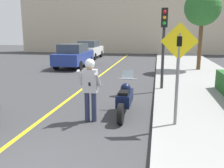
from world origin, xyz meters
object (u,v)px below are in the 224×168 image
(motorcycle, at_px, (125,99))
(street_tree, at_px, (203,8))
(person_biker, at_px, (90,83))
(parked_car_blue, at_px, (74,55))
(traffic_light, at_px, (164,33))
(crossing_sign, at_px, (178,65))
(parked_car_white, at_px, (89,49))

(motorcycle, relative_size, street_tree, 0.48)
(person_biker, distance_m, parked_car_blue, 11.12)
(traffic_light, bearing_deg, crossing_sign, -86.03)
(traffic_light, relative_size, street_tree, 0.67)
(motorcycle, distance_m, crossing_sign, 2.15)
(traffic_light, bearing_deg, person_biker, -116.96)
(motorcycle, bearing_deg, crossing_sign, -35.21)
(traffic_light, bearing_deg, parked_car_blue, 133.64)
(person_biker, relative_size, traffic_light, 0.55)
(parked_car_blue, distance_m, parked_car_white, 6.26)
(crossing_sign, xyz_separation_m, street_tree, (2.07, 10.16, 2.20))
(parked_car_blue, bearing_deg, person_biker, -68.74)
(person_biker, height_order, parked_car_white, person_biker)
(person_biker, xyz_separation_m, crossing_sign, (2.33, -0.23, 0.60))
(parked_car_white, bearing_deg, person_biker, -74.45)
(crossing_sign, distance_m, traffic_light, 4.30)
(traffic_light, relative_size, parked_car_blue, 0.78)
(motorcycle, xyz_separation_m, street_tree, (3.52, 9.14, 3.41))
(traffic_light, bearing_deg, street_tree, 68.30)
(person_biker, distance_m, parked_car_white, 17.22)
(motorcycle, bearing_deg, person_biker, -137.82)
(parked_car_blue, bearing_deg, traffic_light, -46.36)
(crossing_sign, relative_size, parked_car_blue, 0.62)
(parked_car_blue, relative_size, parked_car_white, 1.00)
(street_tree, bearing_deg, crossing_sign, -101.51)
(motorcycle, xyz_separation_m, crossing_sign, (1.45, -1.02, 1.21))
(crossing_sign, xyz_separation_m, parked_car_white, (-6.95, 16.82, -0.85))
(traffic_light, height_order, parked_car_white, traffic_light)
(crossing_sign, height_order, street_tree, street_tree)
(motorcycle, height_order, parked_car_white, parked_car_white)
(motorcycle, xyz_separation_m, parked_car_blue, (-4.91, 9.56, 0.36))
(motorcycle, bearing_deg, traffic_light, 70.17)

